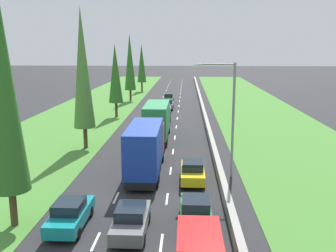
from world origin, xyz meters
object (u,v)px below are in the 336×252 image
white_hatchback_centre_lane (165,109)px  grey_sedan_centre_lane_seventh (168,104)px  blue_box_truck_centre_lane (146,148)px  poplar_tree_third (115,74)px  green_box_truck_centre_lane (157,121)px  green_sedan_right_lane (196,211)px  poplar_tree_nearest (2,80)px  black_hatchback_centre_lane (164,118)px  poplar_tree_fifth (142,63)px  poplar_tree_second (82,69)px  green_hatchback_centre_lane_eighth (169,98)px  poplar_tree_fourth (130,62)px  yellow_sedan_right_lane (193,171)px  street_light_mast (229,112)px  teal_sedan_left_lane (70,214)px  grey_sedan_centre_lane (131,220)px

white_hatchback_centre_lane → grey_sedan_centre_lane_seventh: size_ratio=0.87×
blue_box_truck_centre_lane → poplar_tree_third: bearing=105.4°
blue_box_truck_centre_lane → green_box_truck_centre_lane: 11.58m
green_sedan_right_lane → poplar_tree_nearest: size_ratio=0.31×
black_hatchback_centre_lane → poplar_tree_fifth: size_ratio=0.36×
grey_sedan_centre_lane_seventh → poplar_tree_second: 27.50m
white_hatchback_centre_lane → green_hatchback_centre_lane_eighth: same height
green_hatchback_centre_lane_eighth → blue_box_truck_centre_lane: bearing=-90.0°
poplar_tree_fourth → poplar_tree_fifth: poplar_tree_fourth is taller
poplar_tree_fourth → blue_box_truck_centre_lane: bearing=-80.1°
yellow_sedan_right_lane → street_light_mast: 5.35m
black_hatchback_centre_lane → street_light_mast: street_light_mast is taller
green_box_truck_centre_lane → white_hatchback_centre_lane: green_box_truck_centre_lane is taller
black_hatchback_centre_lane → poplar_tree_third: poplar_tree_third is taller
poplar_tree_third → street_light_mast: size_ratio=1.18×
grey_sedan_centre_lane_seventh → poplar_tree_fourth: (-7.56, 9.03, 6.53)m
teal_sedan_left_lane → black_hatchback_centre_lane: 30.40m
poplar_tree_third → poplar_tree_fifth: (-0.01, 33.18, 0.13)m
white_hatchback_centre_lane → green_sedan_right_lane: (3.82, -36.67, -0.02)m
poplar_tree_second → poplar_tree_fourth: (-0.38, 34.58, -0.70)m
poplar_tree_nearest → black_hatchback_centre_lane: bearing=77.1°
grey_sedan_centre_lane → green_hatchback_centre_lane_eighth: green_hatchback_centre_lane_eighth is taller
grey_sedan_centre_lane_seventh → poplar_tree_third: (-7.22, -7.87, 5.53)m
yellow_sedan_right_lane → poplar_tree_fifth: bearing=100.2°
teal_sedan_left_lane → street_light_mast: bearing=43.1°
green_hatchback_centre_lane_eighth → poplar_tree_nearest: size_ratio=0.27×
yellow_sedan_right_lane → poplar_tree_third: bearing=111.7°
poplar_tree_second → poplar_tree_fourth: poplar_tree_second is taller
poplar_tree_nearest → street_light_mast: size_ratio=1.63×
grey_sedan_centre_lane_seventh → green_sedan_right_lane: (3.61, -42.16, 0.00)m
blue_box_truck_centre_lane → street_light_mast: (6.49, -0.36, 3.05)m
blue_box_truck_centre_lane → poplar_tree_fourth: 43.28m
black_hatchback_centre_lane → green_sedan_right_lane: size_ratio=0.87×
poplar_tree_second → white_hatchback_centre_lane: bearing=70.9°
teal_sedan_left_lane → yellow_sedan_right_lane: (7.09, 7.97, 0.00)m
green_sedan_right_lane → yellow_sedan_right_lane: (-0.06, 7.27, 0.00)m
blue_box_truck_centre_lane → poplar_tree_fourth: poplar_tree_fourth is taller
black_hatchback_centre_lane → green_sedan_right_lane: black_hatchback_centre_lane is taller
white_hatchback_centre_lane → green_sedan_right_lane: 36.87m
black_hatchback_centre_lane → green_hatchback_centre_lane_eighth: size_ratio=1.00×
green_hatchback_centre_lane_eighth → poplar_tree_third: (-7.03, -15.44, 5.51)m
white_hatchback_centre_lane → poplar_tree_fifth: bearing=102.8°
white_hatchback_centre_lane → blue_box_truck_centre_lane: bearing=-90.0°
teal_sedan_left_lane → green_sedan_right_lane: same height
grey_sedan_centre_lane_seventh → poplar_tree_second: (-7.18, -25.55, 7.23)m
poplar_tree_fourth → street_light_mast: (13.86, -42.70, -2.11)m
white_hatchback_centre_lane → poplar_tree_third: poplar_tree_third is taller
black_hatchback_centre_lane → white_hatchback_centre_lane: 7.19m
teal_sedan_left_lane → poplar_tree_second: (-3.64, 17.31, 7.23)m
white_hatchback_centre_lane → poplar_tree_second: bearing=-109.1°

